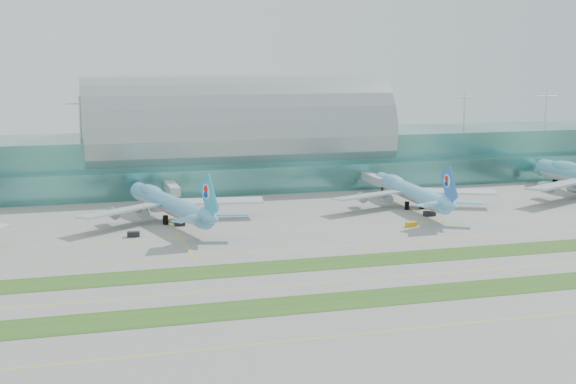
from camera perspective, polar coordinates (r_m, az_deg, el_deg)
name	(u,v)px	position (r m, az deg, el deg)	size (l,w,h in m)	color
ground	(348,264)	(199.65, 4.32, -5.13)	(700.00, 700.00, 0.00)	gray
terminal	(237,149)	(319.10, -3.62, 3.09)	(340.00, 69.10, 36.00)	#3D7A75
grass_strip_near	(393,296)	(174.65, 7.50, -7.36)	(420.00, 12.00, 0.08)	#2D591E
grass_strip_far	(346,262)	(201.46, 4.13, -4.98)	(420.00, 12.00, 0.08)	#2D591E
taxiline_a	(435,326)	(157.44, 10.41, -9.38)	(420.00, 0.35, 0.01)	yellow
taxiline_b	(369,279)	(187.05, 5.80, -6.18)	(420.00, 0.35, 0.01)	yellow
taxiline_c	(325,247)	(216.11, 2.68, -3.95)	(420.00, 0.35, 0.01)	yellow
taxiline_d	(302,230)	(236.52, 0.99, -2.74)	(420.00, 0.35, 0.01)	yellow
airliner_b	(169,203)	(251.06, -8.48, -0.75)	(59.07, 68.18, 19.01)	#62ACD8
airliner_c	(410,191)	(274.47, 8.68, 0.10)	(58.92, 66.81, 18.41)	#71C4F9
gse_c	(133,234)	(232.31, -10.94, -2.97)	(3.53, 1.82, 1.47)	black
gse_d	(180,223)	(245.03, -7.71, -2.21)	(3.26, 1.81, 1.49)	black
gse_e	(411,224)	(244.59, 8.76, -2.27)	(3.33, 1.75, 1.40)	#E3A30D
gse_f	(430,214)	(261.35, 10.03, -1.52)	(3.81, 1.92, 1.51)	black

